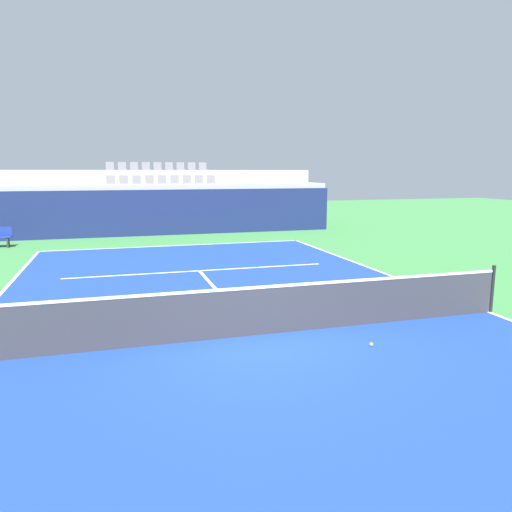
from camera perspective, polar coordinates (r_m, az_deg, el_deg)
ground_plane at (r=9.47m, az=0.09°, el=-9.37°), size 80.00×80.00×0.00m
court_surface at (r=9.47m, az=0.09°, el=-9.34°), size 11.00×24.00×0.01m
baseline_far at (r=20.91m, az=-9.32°, el=1.23°), size 11.00×0.10×0.00m
sideline_right at (r=12.13m, az=25.74°, el=-5.97°), size 0.10×24.00×0.00m
service_line_far at (r=15.50m, az=-6.70°, el=-1.74°), size 8.26×0.10×0.00m
centre_service_line at (r=12.44m, az=-4.14°, el=-4.61°), size 0.10×6.40×0.00m
back_wall at (r=24.51m, az=-10.53°, el=5.07°), size 17.29×0.30×2.25m
stands_tier_lower at (r=25.84m, az=-10.86°, el=5.59°), size 17.29×2.40×2.50m
stands_tier_upper at (r=28.20m, az=-11.38°, el=6.65°), size 17.29×2.40×3.22m
seating_row_lower at (r=25.87m, az=-10.98°, el=8.64°), size 5.61×0.44×0.44m
seating_row_upper at (r=28.26m, az=-11.52°, el=10.16°), size 5.61×0.44×0.44m
tennis_net at (r=9.31m, az=0.09°, el=-6.41°), size 11.08×0.08×1.07m
tennis_ball_0 at (r=9.13m, az=13.44°, el=-10.11°), size 0.07×0.07×0.07m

